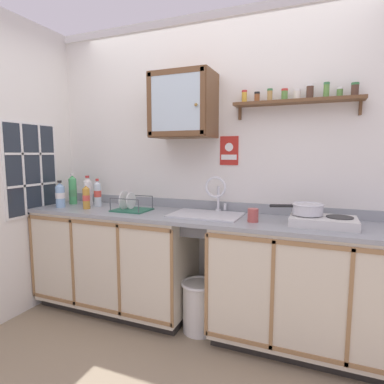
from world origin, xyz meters
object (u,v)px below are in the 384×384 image
Objects in this scene: bottle_water_blue_1 at (60,195)px; warning_sign at (229,151)px; wall_cabinet at (183,106)px; bottle_water_clear_4 at (98,194)px; dish_rack at (131,207)px; bottle_juice_amber_3 at (86,197)px; saucepan at (307,209)px; hot_plate_stove at (323,221)px; bottle_soda_green_0 at (73,190)px; trash_bin at (199,306)px; mug at (253,215)px; bottle_opaque_white_2 at (88,191)px; sink at (207,219)px.

warning_sign is at bearing 14.80° from bottle_water_blue_1.
bottle_water_clear_4 is at bearing -175.58° from wall_cabinet.
bottle_water_clear_4 is at bearing 170.05° from dish_rack.
wall_cabinet is at bearing 13.77° from bottle_juice_amber_3.
saucepan is 1.57× the size of bottle_juice_amber_3.
hot_plate_stove is 0.83× the size of wall_cabinet.
bottle_soda_green_0 is 0.73× the size of trash_bin.
warning_sign is (-0.64, 0.27, 0.41)m from saucepan.
wall_cabinet reaches higher than bottle_water_blue_1.
mug reaches higher than hot_plate_stove.
bottle_soda_green_0 is 1.21× the size of bottle_water_blue_1.
warning_sign reaches higher than bottle_juice_amber_3.
bottle_water_clear_4 is at bearing -16.32° from bottle_opaque_white_2.
bottle_water_blue_1 is 1.39m from wall_cabinet.
sink reaches higher than hot_plate_stove.
warning_sign is (1.21, 0.37, 0.41)m from bottle_juice_amber_3.
warning_sign is (0.11, 0.24, 0.54)m from sink.
hot_plate_stove is at bearing -2.96° from bottle_opaque_white_2.
bottle_opaque_white_2 is 1.49m from trash_bin.
trash_bin is (-0.13, -0.35, -1.23)m from warning_sign.
bottle_soda_green_0 reaches higher than bottle_water_blue_1.
bottle_soda_green_0 is 0.17m from bottle_opaque_white_2.
dish_rack is (0.41, 0.07, -0.07)m from bottle_juice_amber_3.
bottle_water_blue_1 is (-2.23, -0.10, 0.08)m from hot_plate_stove.
bottle_water_blue_1 is 0.47× the size of wall_cabinet.
bottle_water_blue_1 is at bearing -122.96° from bottle_opaque_white_2.
bottle_juice_amber_3 is 1.96× the size of mug.
wall_cabinet is at bearing 163.37° from mug.
trash_bin is at bearing -175.86° from hot_plate_stove.
warning_sign is at bearing 20.48° from dish_rack.
warning_sign is (0.79, 0.30, 0.48)m from dish_rack.
sink reaches higher than dish_rack.
sink is 1.55× the size of saucepan.
sink is at bearing -114.07° from warning_sign.
dish_rack is at bearing -159.52° from warning_sign.
bottle_water_blue_1 is at bearing -81.15° from bottle_soda_green_0.
bottle_juice_amber_3 is at bearing -166.23° from wall_cabinet.
hot_plate_stove is 2.27m from bottle_soda_green_0.
sink reaches higher than bottle_soda_green_0.
bottle_water_clear_4 is at bearing 178.11° from hot_plate_stove.
saucepan reaches higher than trash_bin.
bottle_soda_green_0 is 0.57× the size of wall_cabinet.
wall_cabinet is (-1.10, 0.13, 0.85)m from hot_plate_stove.
mug reaches higher than trash_bin.
sink is 1.86× the size of bottle_soda_green_0.
hot_plate_stove is at bearing 2.64° from bottle_water_blue_1.
warning_sign is 1.29m from trash_bin.
hot_plate_stove is 2.24m from bottle_water_blue_1.
sink is 2.25× the size of bottle_water_blue_1.
mug is at bearing -4.75° from bottle_water_clear_4.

